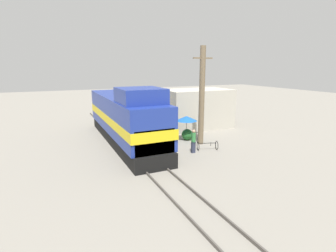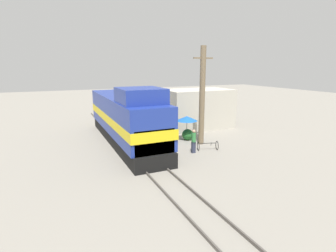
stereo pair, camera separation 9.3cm
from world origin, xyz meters
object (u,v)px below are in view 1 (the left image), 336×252
object	(u,v)px
billboard_sign	(175,109)
vendor_umbrella	(187,118)
locomotive	(126,119)
utility_pole	(202,96)
bicycle	(207,146)
person_bystander	(193,140)

from	to	relation	value
billboard_sign	vendor_umbrella	bearing A→B (deg)	-101.53
locomotive	vendor_umbrella	world-z (taller)	locomotive
utility_pole	locomotive	bearing A→B (deg)	154.22
utility_pole	bicycle	world-z (taller)	utility_pole
vendor_umbrella	bicycle	size ratio (longest dim) A/B	1.30
locomotive	person_bystander	size ratio (longest dim) A/B	8.14
utility_pole	bicycle	bearing A→B (deg)	-103.39
billboard_sign	bicycle	xyz separation A→B (m)	(-0.58, -7.08, -1.88)
utility_pole	billboard_sign	bearing A→B (deg)	88.18
locomotive	person_bystander	bearing A→B (deg)	-49.45
vendor_umbrella	person_bystander	distance (m)	3.64
vendor_umbrella	bicycle	xyz separation A→B (m)	(0.22, -3.16, -1.66)
locomotive	bicycle	distance (m)	7.25
locomotive	utility_pole	world-z (taller)	utility_pole
bicycle	locomotive	bearing A→B (deg)	67.54
vendor_umbrella	billboard_sign	world-z (taller)	billboard_sign
locomotive	billboard_sign	distance (m)	6.48
billboard_sign	utility_pole	bearing A→B (deg)	-91.82
person_bystander	bicycle	bearing A→B (deg)	5.67
utility_pole	person_bystander	world-z (taller)	utility_pole
locomotive	person_bystander	distance (m)	6.25
locomotive	vendor_umbrella	bearing A→B (deg)	-14.87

